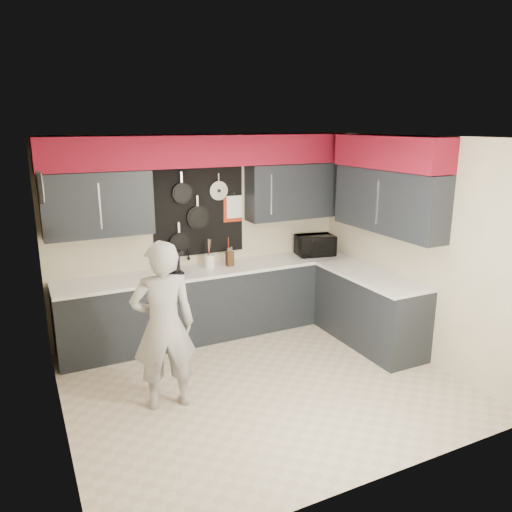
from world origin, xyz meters
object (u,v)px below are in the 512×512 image
knife_block (230,259)px  microwave (315,245)px  utensil_crock (210,261)px  person (164,326)px  coffee_maker (174,261)px

knife_block → microwave: bearing=-3.2°
utensil_crock → person: size_ratio=0.10×
knife_block → person: 1.92m
microwave → knife_block: size_ratio=2.64×
utensil_crock → coffee_maker: (-0.48, -0.04, 0.07)m
knife_block → utensil_crock: knife_block is taller
knife_block → utensil_crock: (-0.26, 0.04, -0.01)m
microwave → person: bearing=-141.6°
utensil_crock → person: (-1.03, -1.45, -0.16)m
coffee_maker → knife_block: bearing=-4.8°
utensil_crock → coffee_maker: 0.49m
utensil_crock → person: bearing=-125.4°
microwave → coffee_maker: bearing=-170.6°
knife_block → person: bearing=-134.6°
utensil_crock → coffee_maker: size_ratio=0.59×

